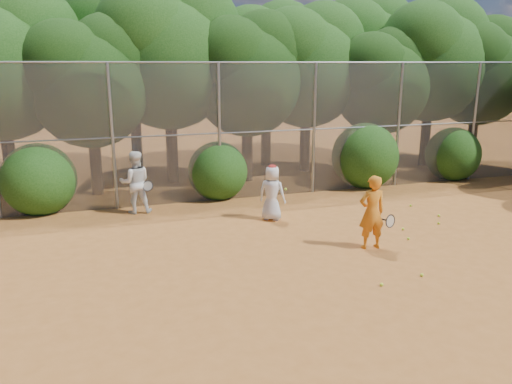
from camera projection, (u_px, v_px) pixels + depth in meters
name	position (u px, v px, depth m)	size (l,w,h in m)	color
ground	(343.00, 273.00, 9.75)	(80.00, 80.00, 0.00)	#A05A24
fence_back	(248.00, 130.00, 14.73)	(20.05, 0.09, 4.03)	gray
tree_2	(91.00, 77.00, 14.77)	(3.99, 3.47, 5.47)	black
tree_3	(169.00, 50.00, 16.23)	(4.89, 4.26, 6.70)	black
tree_4	(248.00, 70.00, 16.57)	(4.19, 3.64, 5.73)	black
tree_5	(308.00, 61.00, 17.97)	(4.51, 3.92, 6.17)	black
tree_6	(383.00, 78.00, 17.92)	(3.86, 3.36, 5.29)	black
tree_7	(433.00, 55.00, 19.02)	(4.77, 4.14, 6.53)	black
tree_8	(480.00, 67.00, 19.44)	(4.25, 3.70, 5.82)	black
tree_10	(133.00, 44.00, 17.91)	(5.15, 4.48, 7.06)	black
tree_11	(267.00, 58.00, 19.12)	(4.64, 4.03, 6.35)	black
tree_12	(364.00, 50.00, 20.92)	(5.02, 4.37, 6.88)	black
bush_0	(38.00, 176.00, 13.54)	(2.00, 2.00, 2.00)	#194210
bush_1	(218.00, 168.00, 15.04)	(1.80, 1.80, 1.80)	#194210
bush_2	(365.00, 153.00, 16.46)	(2.20, 2.20, 2.20)	#194210
bush_3	(453.00, 152.00, 17.53)	(1.90, 1.90, 1.90)	#194210
player_yellow	(372.00, 212.00, 10.87)	(0.81, 0.48, 1.65)	orange
player_teen	(272.00, 193.00, 12.89)	(0.84, 0.80, 1.47)	silver
player_white	(135.00, 182.00, 13.48)	(0.90, 0.77, 1.70)	white
ball_0	(439.00, 223.00, 12.67)	(0.07, 0.07, 0.07)	#C3E629
ball_1	(439.00, 216.00, 13.31)	(0.07, 0.07, 0.07)	#C3E629
ball_2	(382.00, 285.00, 9.16)	(0.07, 0.07, 0.07)	#C3E629
ball_3	(403.00, 229.00, 12.24)	(0.07, 0.07, 0.07)	#C3E629
ball_4	(422.00, 275.00, 9.58)	(0.07, 0.07, 0.07)	#C3E629
ball_5	(411.00, 205.00, 14.24)	(0.07, 0.07, 0.07)	#C3E629
ball_6	(408.00, 239.00, 11.56)	(0.07, 0.07, 0.07)	#C3E629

